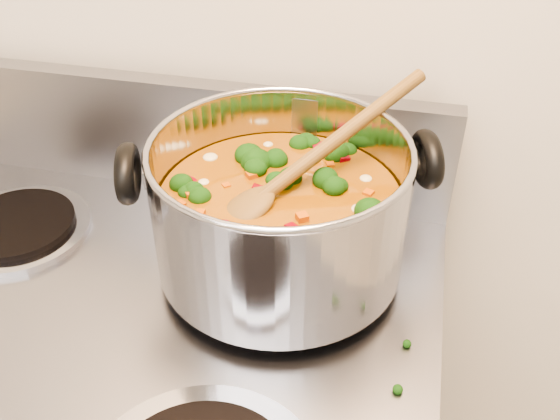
{
  "coord_description": "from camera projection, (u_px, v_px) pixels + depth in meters",
  "views": [
    {
      "loc": [
        0.32,
        0.77,
        1.43
      ],
      "look_at": [
        0.19,
        1.31,
        1.01
      ],
      "focal_mm": 40.0,
      "sensor_mm": 36.0,
      "label": 1
    }
  ],
  "objects": [
    {
      "name": "stockpot",
      "position": [
        280.0,
        211.0,
        0.7
      ],
      "size": [
        0.35,
        0.29,
        0.17
      ],
      "rotation": [
        0.0,
        0.0,
        0.32
      ],
      "color": "#A5A5AD",
      "rests_on": "electric_range"
    },
    {
      "name": "wooden_spoon",
      "position": [
        294.0,
        172.0,
        0.68
      ],
      "size": [
        0.21,
        0.24,
        0.12
      ],
      "rotation": [
        0.0,
        0.0,
        0.85
      ],
      "color": "brown",
      "rests_on": "stockpot"
    },
    {
      "name": "cooktop_crumbs",
      "position": [
        248.0,
        213.0,
        0.83
      ],
      "size": [
        0.37,
        0.17,
        0.01
      ],
      "color": "black",
      "rests_on": "electric_range"
    }
  ]
}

